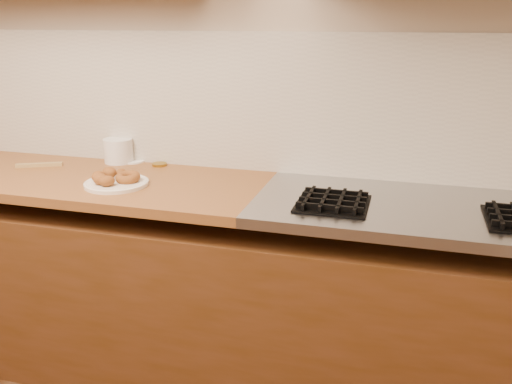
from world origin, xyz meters
TOP-DOWN VIEW (x-y plane):
  - wall_back at (0.00, 2.00)m, footprint 4.00×0.02m
  - base_cabinet at (0.00, 1.69)m, footprint 3.60×0.60m
  - butcher_block at (-0.65, 1.69)m, footprint 2.30×0.62m
  - stovetop at (1.15, 1.69)m, footprint 1.30×0.62m
  - backsplash at (0.00, 1.99)m, footprint 3.60×0.02m
  - burner_grates at (1.13, 1.61)m, footprint 0.91×0.26m
  - donut_plate at (-0.09, 1.61)m, footprint 0.26×0.26m
  - ring_donut at (-0.04, 1.63)m, footprint 0.11×0.11m
  - fried_dough_chunks at (-0.13, 1.60)m, footprint 0.14×0.20m
  - plastic_tub at (-0.26, 1.94)m, footprint 0.16×0.16m
  - tub_lid at (-0.21, 1.97)m, footprint 0.14×0.14m
  - brass_jar_lid at (-0.05, 1.94)m, footprint 0.07×0.07m
  - wooden_utensil at (-0.58, 1.77)m, footprint 0.20×0.11m

SIDE VIEW (x-z plane):
  - base_cabinet at x=0.00m, z-range 0.00..0.77m
  - butcher_block at x=-0.65m, z-range 0.86..0.90m
  - stovetop at x=1.15m, z-range 0.86..0.90m
  - tub_lid at x=-0.21m, z-range 0.90..0.91m
  - brass_jar_lid at x=-0.05m, z-range 0.90..0.91m
  - donut_plate at x=-0.09m, z-range 0.90..0.91m
  - wooden_utensil at x=-0.58m, z-range 0.90..0.92m
  - burner_grates at x=1.13m, z-range 0.90..0.93m
  - ring_donut at x=-0.04m, z-range 0.91..0.96m
  - fried_dough_chunks at x=-0.13m, z-range 0.91..0.96m
  - plastic_tub at x=-0.26m, z-range 0.90..1.01m
  - backsplash at x=0.00m, z-range 0.90..1.50m
  - wall_back at x=0.00m, z-range 0.00..2.70m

